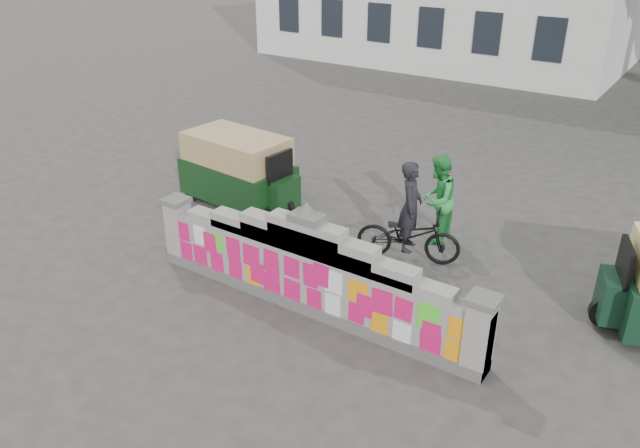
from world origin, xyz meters
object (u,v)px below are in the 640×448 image
object	(u,v)px
cyclist_bike	(408,235)
pedestrian	(438,199)
rickshaw_left	(240,169)
cyclist_rider	(410,218)

from	to	relation	value
cyclist_bike	pedestrian	bearing A→B (deg)	-23.49
cyclist_bike	pedestrian	world-z (taller)	pedestrian
pedestrian	rickshaw_left	distance (m)	4.61
cyclist_bike	rickshaw_left	bearing A→B (deg)	68.65
pedestrian	rickshaw_left	size ratio (longest dim) A/B	0.61
cyclist_rider	rickshaw_left	bearing A→B (deg)	68.65
cyclist_rider	cyclist_bike	bearing A→B (deg)	-108.61
rickshaw_left	cyclist_bike	bearing A→B (deg)	2.13
cyclist_bike	cyclist_rider	world-z (taller)	cyclist_rider
rickshaw_left	pedestrian	bearing A→B (deg)	15.47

